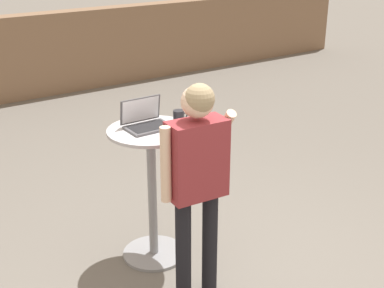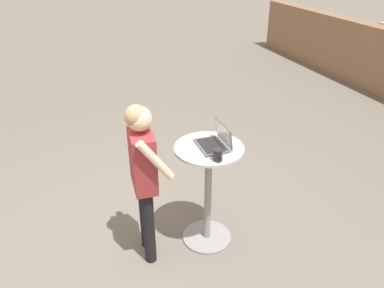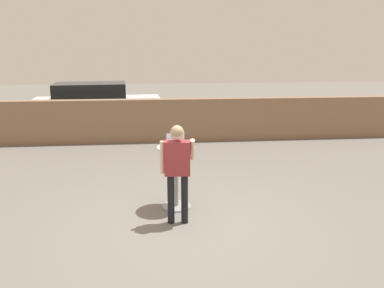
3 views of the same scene
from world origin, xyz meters
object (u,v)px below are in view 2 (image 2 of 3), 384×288
(cafe_table, at_px, (208,187))
(standing_person, at_px, (143,167))
(laptop, at_px, (215,142))
(coffee_mug, at_px, (218,155))

(cafe_table, distance_m, standing_person, 0.72)
(standing_person, bearing_deg, laptop, 88.82)
(coffee_mug, distance_m, standing_person, 0.67)
(cafe_table, xyz_separation_m, standing_person, (-0.01, -0.62, 0.36))
(coffee_mug, bearing_deg, standing_person, -112.93)
(laptop, height_order, coffee_mug, laptop)
(standing_person, bearing_deg, coffee_mug, 67.07)
(cafe_table, relative_size, standing_person, 0.69)
(laptop, xyz_separation_m, coffee_mug, (0.24, -0.08, 0.01))
(cafe_table, distance_m, coffee_mug, 0.56)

